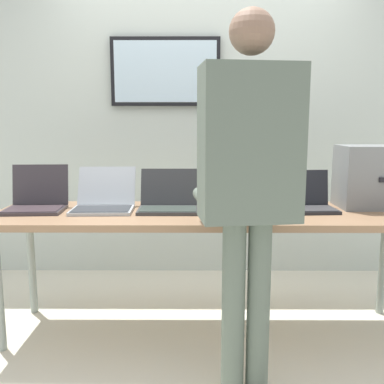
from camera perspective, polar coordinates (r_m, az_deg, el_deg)
name	(u,v)px	position (r m, az deg, el deg)	size (l,w,h in m)	color
ground	(208,332)	(2.86, 2.13, -18.40)	(8.00, 8.00, 0.04)	silver
back_wall	(204,117)	(3.66, 1.56, 10.08)	(8.00, 0.11, 2.70)	silver
workbench	(208,221)	(2.60, 2.23, -3.88)	(2.62, 0.70, 0.77)	#906C4D
equipment_box	(372,177)	(2.94, 23.11, 1.92)	(0.42, 0.31, 0.40)	gray
laptop_station_0	(37,200)	(2.81, -20.24, -1.02)	(0.37, 0.33, 0.28)	#393439
laptop_station_1	(104,200)	(2.71, -11.80, -1.11)	(0.38, 0.39, 0.25)	#ABB3B9
laptop_station_2	(169,201)	(2.64, -3.16, -1.22)	(0.37, 0.32, 0.25)	#343538
laptop_station_3	(239,200)	(2.68, 6.43, -1.12)	(0.33, 0.37, 0.24)	#222827
laptop_station_4	(303,201)	(2.73, 14.71, -1.19)	(0.39, 0.29, 0.24)	black
person	(248,171)	(1.94, 7.62, 2.87)	(0.49, 0.63, 1.80)	#5C685B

